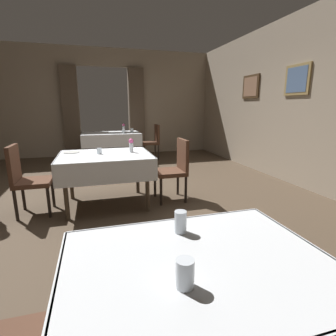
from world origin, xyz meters
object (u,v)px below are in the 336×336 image
object	(u,v)px
glass_near_a	(180,222)
flower_vase_mid	(131,145)
chair_mid_left	(26,177)
chair_mid_right	(175,167)
glass_far_c	(132,130)
plate_mid_c	(71,152)
plate_far_d	(105,132)
flower_vase_far	(124,127)
glass_near_b	(185,273)
dining_table_mid	(105,161)
dining_table_far	(111,137)
glass_mid_b	(99,151)
glass_far_b	(123,132)
dining_table_near	(199,282)
chair_far_right	(153,140)

from	to	relation	value
glass_near_a	flower_vase_mid	xyz separation A→B (m)	(0.10, 2.54, 0.05)
glass_near_a	chair_mid_left	bearing A→B (deg)	118.25
chair_mid_right	glass_far_c	world-z (taller)	chair_mid_right
chair_mid_left	plate_mid_c	xyz separation A→B (m)	(0.55, 0.33, 0.24)
chair_mid_right	plate_far_d	size ratio (longest dim) A/B	4.98
flower_vase_far	glass_far_c	world-z (taller)	flower_vase_far
chair_mid_left	glass_near_b	distance (m)	3.07
dining_table_mid	dining_table_far	size ratio (longest dim) A/B	0.87
flower_vase_mid	flower_vase_far	size ratio (longest dim) A/B	0.96
glass_mid_b	flower_vase_far	world-z (taller)	flower_vase_far
dining_table_mid	flower_vase_far	size ratio (longest dim) A/B	6.09
glass_near_a	chair_mid_right	bearing A→B (deg)	72.96
glass_mid_b	flower_vase_far	bearing A→B (deg)	77.62
dining_table_mid	glass_far_b	distance (m)	2.88
chair_mid_left	glass_near_a	distance (m)	2.75
flower_vase_mid	flower_vase_far	world-z (taller)	flower_vase_far
dining_table_far	flower_vase_mid	distance (m)	3.04
flower_vase_mid	plate_mid_c	distance (m)	0.88
dining_table_near	glass_far_c	world-z (taller)	glass_far_c
dining_table_far	plate_far_d	world-z (taller)	plate_far_d
glass_mid_b	plate_mid_c	bearing A→B (deg)	150.99
glass_far_c	chair_mid_left	bearing A→B (deg)	-121.25
dining_table_mid	chair_mid_right	world-z (taller)	chair_mid_right
chair_mid_right	flower_vase_far	bearing A→B (deg)	96.18
chair_mid_right	glass_near_b	distance (m)	2.98
chair_mid_left	chair_far_right	distance (m)	4.02
glass_far_b	dining_table_far	bearing A→B (deg)	137.49
dining_table_near	glass_far_b	distance (m)	5.59
chair_mid_right	glass_far_b	distance (m)	2.92
dining_table_near	plate_far_d	bearing A→B (deg)	91.15
glass_near_a	flower_vase_far	xyz separation A→B (m)	(0.37, 5.83, 0.05)
dining_table_far	glass_far_c	bearing A→B (deg)	-14.82
chair_far_right	glass_mid_b	xyz separation A→B (m)	(-1.47, -3.09, 0.28)
plate_mid_c	glass_far_c	bearing A→B (deg)	64.55
dining_table_far	plate_far_d	bearing A→B (deg)	136.79
chair_far_right	flower_vase_far	xyz separation A→B (m)	(-0.75, 0.21, 0.35)
plate_mid_c	flower_vase_far	xyz separation A→B (m)	(1.12, 3.09, 0.11)
glass_near_a	glass_mid_b	size ratio (longest dim) A/B	1.43
chair_far_right	plate_far_d	size ratio (longest dim) A/B	4.98
glass_near_a	glass_far_c	distance (m)	5.46
chair_mid_left	chair_far_right	bearing A→B (deg)	52.99
chair_mid_left	glass_mid_b	size ratio (longest dim) A/B	11.24
dining_table_mid	glass_near_b	size ratio (longest dim) A/B	11.34
dining_table_near	chair_mid_right	xyz separation A→B (m)	(0.75, 2.70, -0.13)
dining_table_near	glass_mid_b	bearing A→B (deg)	97.01
chair_far_right	glass_near_a	bearing A→B (deg)	-101.29
chair_mid_right	chair_far_right	distance (m)	3.22
flower_vase_mid	plate_far_d	bearing A→B (deg)	94.17
glass_far_b	flower_vase_mid	bearing A→B (deg)	-94.14
dining_table_mid	dining_table_far	world-z (taller)	same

